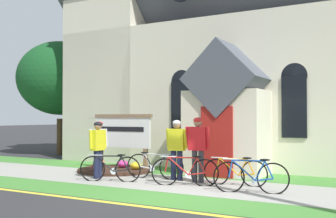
{
  "coord_description": "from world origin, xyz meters",
  "views": [
    {
      "loc": [
        4.24,
        -8.2,
        1.78
      ],
      "look_at": [
        -2.12,
        3.26,
        2.04
      ],
      "focal_mm": 44.69,
      "sensor_mm": 36.0,
      "label": 1
    }
  ],
  "objects_px": {
    "bicycle_silver": "(251,177)",
    "cyclist_in_red_jersey": "(99,143)",
    "church_sign": "(123,133)",
    "cyclist_in_blue_jersey": "(177,145)",
    "bicycle_red": "(185,171)",
    "cyclist_in_green_jersey": "(98,145)",
    "bicycle_green": "(235,172)",
    "bicycle_white": "(155,166)",
    "bicycle_black": "(110,168)",
    "cyclist_in_yellow_jersey": "(198,144)",
    "yard_deciduous_tree": "(60,78)"
  },
  "relations": [
    {
      "from": "bicycle_black",
      "to": "cyclist_in_red_jersey",
      "type": "relative_size",
      "value": 1.0
    },
    {
      "from": "bicycle_green",
      "to": "cyclist_in_green_jersey",
      "type": "relative_size",
      "value": 1.02
    },
    {
      "from": "bicycle_silver",
      "to": "bicycle_white",
      "type": "distance_m",
      "value": 3.26
    },
    {
      "from": "cyclist_in_green_jersey",
      "to": "yard_deciduous_tree",
      "type": "relative_size",
      "value": 0.3
    },
    {
      "from": "bicycle_white",
      "to": "cyclist_in_red_jersey",
      "type": "bearing_deg",
      "value": -178.74
    },
    {
      "from": "church_sign",
      "to": "cyclist_in_red_jersey",
      "type": "height_order",
      "value": "church_sign"
    },
    {
      "from": "cyclist_in_green_jersey",
      "to": "cyclist_in_yellow_jersey",
      "type": "bearing_deg",
      "value": 12.77
    },
    {
      "from": "church_sign",
      "to": "bicycle_red",
      "type": "distance_m",
      "value": 3.85
    },
    {
      "from": "bicycle_red",
      "to": "cyclist_in_green_jersey",
      "type": "bearing_deg",
      "value": -179.37
    },
    {
      "from": "church_sign",
      "to": "cyclist_in_yellow_jersey",
      "type": "height_order",
      "value": "church_sign"
    },
    {
      "from": "bicycle_white",
      "to": "bicycle_green",
      "type": "height_order",
      "value": "bicycle_white"
    },
    {
      "from": "bicycle_black",
      "to": "yard_deciduous_tree",
      "type": "distance_m",
      "value": 9.76
    },
    {
      "from": "bicycle_silver",
      "to": "bicycle_black",
      "type": "height_order",
      "value": "bicycle_silver"
    },
    {
      "from": "bicycle_red",
      "to": "cyclist_in_yellow_jersey",
      "type": "bearing_deg",
      "value": 83.09
    },
    {
      "from": "bicycle_white",
      "to": "bicycle_green",
      "type": "distance_m",
      "value": 2.45
    },
    {
      "from": "bicycle_white",
      "to": "cyclist_in_blue_jersey",
      "type": "xyz_separation_m",
      "value": [
        0.69,
        0.06,
        0.62
      ]
    },
    {
      "from": "bicycle_silver",
      "to": "cyclist_in_red_jersey",
      "type": "relative_size",
      "value": 1.04
    },
    {
      "from": "bicycle_silver",
      "to": "bicycle_green",
      "type": "distance_m",
      "value": 1.09
    },
    {
      "from": "bicycle_black",
      "to": "bicycle_green",
      "type": "bearing_deg",
      "value": 17.49
    },
    {
      "from": "bicycle_black",
      "to": "cyclist_in_yellow_jersey",
      "type": "height_order",
      "value": "cyclist_in_yellow_jersey"
    },
    {
      "from": "church_sign",
      "to": "bicycle_white",
      "type": "height_order",
      "value": "church_sign"
    },
    {
      "from": "bicycle_green",
      "to": "bicycle_white",
      "type": "bearing_deg",
      "value": 179.35
    },
    {
      "from": "bicycle_black",
      "to": "cyclist_in_green_jersey",
      "type": "height_order",
      "value": "cyclist_in_green_jersey"
    },
    {
      "from": "yard_deciduous_tree",
      "to": "bicycle_green",
      "type": "bearing_deg",
      "value": -23.89
    },
    {
      "from": "bicycle_white",
      "to": "cyclist_in_red_jersey",
      "type": "relative_size",
      "value": 1.04
    },
    {
      "from": "cyclist_in_green_jersey",
      "to": "bicycle_black",
      "type": "bearing_deg",
      "value": -25.75
    },
    {
      "from": "bicycle_silver",
      "to": "bicycle_red",
      "type": "height_order",
      "value": "bicycle_silver"
    },
    {
      "from": "bicycle_green",
      "to": "bicycle_black",
      "type": "bearing_deg",
      "value": -162.51
    },
    {
      "from": "bicycle_silver",
      "to": "bicycle_white",
      "type": "bearing_deg",
      "value": 164.59
    },
    {
      "from": "bicycle_black",
      "to": "cyclist_in_blue_jersey",
      "type": "distance_m",
      "value": 1.96
    },
    {
      "from": "cyclist_in_red_jersey",
      "to": "cyclist_in_yellow_jersey",
      "type": "xyz_separation_m",
      "value": [
        3.39,
        -0.01,
        0.09
      ]
    },
    {
      "from": "cyclist_in_green_jersey",
      "to": "cyclist_in_blue_jersey",
      "type": "relative_size",
      "value": 0.97
    },
    {
      "from": "bicycle_silver",
      "to": "yard_deciduous_tree",
      "type": "xyz_separation_m",
      "value": [
        -11.18,
        5.48,
        3.25
      ]
    },
    {
      "from": "bicycle_green",
      "to": "cyclist_in_green_jersey",
      "type": "distance_m",
      "value": 4.06
    },
    {
      "from": "bicycle_silver",
      "to": "cyclist_in_green_jersey",
      "type": "relative_size",
      "value": 1.04
    },
    {
      "from": "bicycle_red",
      "to": "yard_deciduous_tree",
      "type": "height_order",
      "value": "yard_deciduous_tree"
    },
    {
      "from": "bicycle_black",
      "to": "church_sign",
      "type": "bearing_deg",
      "value": 117.51
    },
    {
      "from": "bicycle_silver",
      "to": "cyclist_in_red_jersey",
      "type": "bearing_deg",
      "value": 170.92
    },
    {
      "from": "cyclist_in_red_jersey",
      "to": "cyclist_in_green_jersey",
      "type": "relative_size",
      "value": 1.0
    },
    {
      "from": "bicycle_red",
      "to": "cyclist_in_yellow_jersey",
      "type": "height_order",
      "value": "cyclist_in_yellow_jersey"
    },
    {
      "from": "cyclist_in_green_jersey",
      "to": "yard_deciduous_tree",
      "type": "distance_m",
      "value": 8.85
    },
    {
      "from": "cyclist_in_yellow_jersey",
      "to": "cyclist_in_green_jersey",
      "type": "xyz_separation_m",
      "value": [
        -2.9,
        -0.66,
        -0.09
      ]
    },
    {
      "from": "bicycle_silver",
      "to": "yard_deciduous_tree",
      "type": "height_order",
      "value": "yard_deciduous_tree"
    },
    {
      "from": "bicycle_red",
      "to": "cyclist_in_green_jersey",
      "type": "relative_size",
      "value": 1.02
    },
    {
      "from": "church_sign",
      "to": "cyclist_in_blue_jersey",
      "type": "xyz_separation_m",
      "value": [
        2.64,
        -1.11,
        -0.26
      ]
    },
    {
      "from": "cyclist_in_yellow_jersey",
      "to": "cyclist_in_green_jersey",
      "type": "bearing_deg",
      "value": -167.23
    },
    {
      "from": "cyclist_in_green_jersey",
      "to": "yard_deciduous_tree",
      "type": "height_order",
      "value": "yard_deciduous_tree"
    },
    {
      "from": "bicycle_silver",
      "to": "cyclist_in_red_jersey",
      "type": "distance_m",
      "value": 5.24
    },
    {
      "from": "cyclist_in_yellow_jersey",
      "to": "yard_deciduous_tree",
      "type": "bearing_deg",
      "value": 153.66
    },
    {
      "from": "bicycle_silver",
      "to": "cyclist_in_yellow_jersey",
      "type": "height_order",
      "value": "cyclist_in_yellow_jersey"
    }
  ]
}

